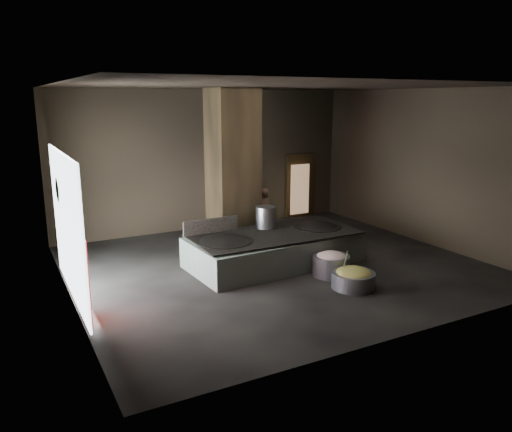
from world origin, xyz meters
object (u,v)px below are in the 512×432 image
cook (263,213)px  meat_basin (331,265)px  wok_left (224,244)px  veg_basin (353,280)px  hearth_platform (274,250)px  stock_pot (266,217)px  wok_right (317,229)px

cook → meat_basin: cook is taller
wok_left → cook: bearing=44.4°
veg_basin → meat_basin: meat_basin is taller
cook → veg_basin: (-0.18, -4.59, -0.61)m
hearth_platform → stock_pot: size_ratio=7.67×
hearth_platform → wok_left: wok_left is taller
veg_basin → meat_basin: 0.91m
wok_left → stock_pot: size_ratio=2.42×
meat_basin → hearth_platform: bearing=119.0°
hearth_platform → wok_right: size_ratio=3.41×
stock_pot → meat_basin: stock_pot is taller
hearth_platform → wok_right: wok_right is taller
hearth_platform → stock_pot: bearing=81.6°
stock_pot → veg_basin: size_ratio=0.58×
hearth_platform → cook: size_ratio=2.79×
wok_right → veg_basin: 2.51m
stock_pot → meat_basin: size_ratio=0.64×
wok_left → meat_basin: size_ratio=1.53×
wok_right → stock_pot: bearing=159.0°
hearth_platform → meat_basin: 1.62m
cook → veg_basin: bearing=79.4°
cook → veg_basin: size_ratio=1.59×
wok_left → veg_basin: (2.19, -2.27, -0.57)m
stock_pot → wok_left: bearing=-158.2°
cook → veg_basin: 4.63m
wok_left → wok_right: (2.80, 0.10, 0.00)m
wok_right → stock_pot: 1.44m
cook → wok_right: bearing=92.6°
wok_left → cook: 3.32m
wok_right → meat_basin: bearing=-111.3°
veg_basin → wok_right: bearing=75.5°
hearth_platform → cook: 2.48m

